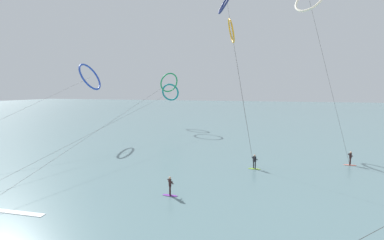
{
  "coord_description": "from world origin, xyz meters",
  "views": [
    {
      "loc": [
        6.6,
        -0.77,
        9.18
      ],
      "look_at": [
        0.0,
        21.78,
        6.41
      ],
      "focal_mm": 24.3,
      "sensor_mm": 36.0,
      "label": 1
    }
  ],
  "objects_px": {
    "kite_emerald": "(169,83)",
    "kite_ivory": "(310,0)",
    "kite_teal": "(170,92)",
    "surfer_violet": "(170,187)",
    "kite_cobalt": "(90,77)",
    "surfer_coral": "(350,159)",
    "surfer_lime": "(254,163)",
    "kite_navy": "(227,0)",
    "kite_amber": "(231,31)"
  },
  "relations": [
    {
      "from": "kite_emerald",
      "to": "kite_ivory",
      "type": "distance_m",
      "value": 35.13
    },
    {
      "from": "kite_ivory",
      "to": "kite_teal",
      "type": "bearing_deg",
      "value": 168.87
    },
    {
      "from": "surfer_violet",
      "to": "kite_cobalt",
      "type": "distance_m",
      "value": 32.55
    },
    {
      "from": "surfer_coral",
      "to": "kite_teal",
      "type": "distance_m",
      "value": 42.44
    },
    {
      "from": "surfer_lime",
      "to": "kite_ivory",
      "type": "xyz_separation_m",
      "value": [
        5.38,
        3.16,
        18.38
      ]
    },
    {
      "from": "kite_navy",
      "to": "kite_amber",
      "type": "distance_m",
      "value": 14.21
    },
    {
      "from": "kite_amber",
      "to": "surfer_lime",
      "type": "bearing_deg",
      "value": -175.58
    },
    {
      "from": "kite_amber",
      "to": "kite_cobalt",
      "type": "bearing_deg",
      "value": 91.63
    },
    {
      "from": "surfer_violet",
      "to": "kite_ivory",
      "type": "distance_m",
      "value": 25.48
    },
    {
      "from": "surfer_violet",
      "to": "surfer_lime",
      "type": "xyz_separation_m",
      "value": [
        6.58,
        9.81,
        0.0
      ]
    },
    {
      "from": "surfer_coral",
      "to": "kite_navy",
      "type": "height_order",
      "value": "kite_navy"
    },
    {
      "from": "surfer_lime",
      "to": "kite_emerald",
      "type": "bearing_deg",
      "value": 173.01
    },
    {
      "from": "kite_cobalt",
      "to": "kite_ivory",
      "type": "bearing_deg",
      "value": -107.01
    },
    {
      "from": "kite_navy",
      "to": "kite_amber",
      "type": "height_order",
      "value": "kite_navy"
    },
    {
      "from": "kite_amber",
      "to": "kite_cobalt",
      "type": "height_order",
      "value": "kite_amber"
    },
    {
      "from": "surfer_coral",
      "to": "kite_emerald",
      "type": "bearing_deg",
      "value": -96.61
    },
    {
      "from": "kite_ivory",
      "to": "surfer_violet",
      "type": "bearing_deg",
      "value": -99.0
    },
    {
      "from": "surfer_coral",
      "to": "kite_ivory",
      "type": "relative_size",
      "value": 0.08
    },
    {
      "from": "kite_teal",
      "to": "kite_amber",
      "type": "distance_m",
      "value": 24.06
    },
    {
      "from": "surfer_violet",
      "to": "kite_ivory",
      "type": "height_order",
      "value": "kite_ivory"
    },
    {
      "from": "surfer_lime",
      "to": "kite_navy",
      "type": "bearing_deg",
      "value": -170.26
    },
    {
      "from": "surfer_lime",
      "to": "kite_navy",
      "type": "height_order",
      "value": "kite_navy"
    },
    {
      "from": "kite_navy",
      "to": "surfer_lime",
      "type": "bearing_deg",
      "value": 30.82
    },
    {
      "from": "kite_teal",
      "to": "kite_cobalt",
      "type": "xyz_separation_m",
      "value": [
        -7.78,
        -19.91,
        2.94
      ]
    },
    {
      "from": "kite_emerald",
      "to": "kite_amber",
      "type": "relative_size",
      "value": 2.26
    },
    {
      "from": "surfer_coral",
      "to": "kite_cobalt",
      "type": "height_order",
      "value": "kite_cobalt"
    },
    {
      "from": "surfer_coral",
      "to": "kite_cobalt",
      "type": "relative_size",
      "value": 0.05
    },
    {
      "from": "surfer_coral",
      "to": "kite_navy",
      "type": "relative_size",
      "value": 0.08
    },
    {
      "from": "surfer_coral",
      "to": "kite_teal",
      "type": "height_order",
      "value": "kite_teal"
    },
    {
      "from": "kite_navy",
      "to": "kite_cobalt",
      "type": "bearing_deg",
      "value": -131.24
    },
    {
      "from": "surfer_lime",
      "to": "kite_navy",
      "type": "distance_m",
      "value": 19.67
    },
    {
      "from": "kite_cobalt",
      "to": "kite_ivory",
      "type": "xyz_separation_m",
      "value": [
        35.13,
        -7.28,
        7.77
      ]
    },
    {
      "from": "kite_cobalt",
      "to": "kite_ivory",
      "type": "height_order",
      "value": "kite_ivory"
    },
    {
      "from": "surfer_lime",
      "to": "kite_teal",
      "type": "xyz_separation_m",
      "value": [
        -21.97,
        30.35,
        7.67
      ]
    },
    {
      "from": "surfer_lime",
      "to": "surfer_coral",
      "type": "xyz_separation_m",
      "value": [
        11.02,
        4.77,
        0.0
      ]
    },
    {
      "from": "surfer_violet",
      "to": "kite_cobalt",
      "type": "bearing_deg",
      "value": -160.19
    },
    {
      "from": "kite_teal",
      "to": "kite_cobalt",
      "type": "distance_m",
      "value": 21.57
    },
    {
      "from": "kite_ivory",
      "to": "surfer_coral",
      "type": "bearing_deg",
      "value": 49.63
    },
    {
      "from": "kite_navy",
      "to": "kite_amber",
      "type": "bearing_deg",
      "value": 161.02
    },
    {
      "from": "kite_cobalt",
      "to": "kite_teal",
      "type": "bearing_deg",
      "value": -26.65
    },
    {
      "from": "surfer_violet",
      "to": "kite_amber",
      "type": "bearing_deg",
      "value": 148.13
    },
    {
      "from": "kite_amber",
      "to": "kite_ivory",
      "type": "height_order",
      "value": "kite_amber"
    },
    {
      "from": "kite_emerald",
      "to": "kite_amber",
      "type": "bearing_deg",
      "value": 95.42
    },
    {
      "from": "kite_navy",
      "to": "surfer_violet",
      "type": "bearing_deg",
      "value": -36.72
    },
    {
      "from": "surfer_violet",
      "to": "kite_emerald",
      "type": "bearing_deg",
      "value": 172.3
    },
    {
      "from": "kite_navy",
      "to": "kite_ivory",
      "type": "relative_size",
      "value": 1.04
    },
    {
      "from": "kite_navy",
      "to": "kite_emerald",
      "type": "height_order",
      "value": "kite_navy"
    },
    {
      "from": "kite_teal",
      "to": "kite_amber",
      "type": "xyz_separation_m",
      "value": [
        16.71,
        -13.53,
        10.81
      ]
    },
    {
      "from": "kite_emerald",
      "to": "kite_cobalt",
      "type": "xyz_separation_m",
      "value": [
        -9.38,
        -15.05,
        0.72
      ]
    },
    {
      "from": "kite_emerald",
      "to": "kite_ivory",
      "type": "xyz_separation_m",
      "value": [
        25.75,
        -22.32,
        8.5
      ]
    }
  ]
}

